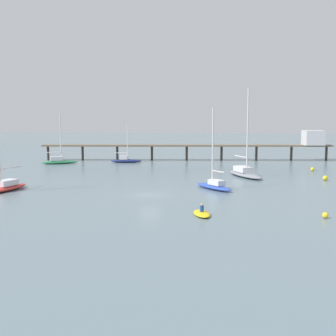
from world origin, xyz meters
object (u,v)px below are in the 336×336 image
at_px(dinghy_yellow, 202,213).
at_px(mooring_buoy_inner, 312,169).
at_px(sailboat_green, 59,160).
at_px(sailboat_red, 4,186).
at_px(sailboat_blue, 214,184).
at_px(sailboat_gray, 245,172).
at_px(sailboat_navy, 126,160).
at_px(mooring_buoy_near, 325,215).
at_px(mooring_buoy_mid, 325,178).
at_px(pier, 243,143).

height_order(dinghy_yellow, mooring_buoy_inner, dinghy_yellow).
bearing_deg(sailboat_green, sailboat_red, -79.36).
xyz_separation_m(sailboat_blue, sailboat_red, (-25.66, -5.17, 0.04)).
bearing_deg(sailboat_green, sailboat_gray, -20.22).
relative_size(sailboat_navy, mooring_buoy_near, 14.04).
xyz_separation_m(sailboat_gray, mooring_buoy_near, (6.42, -26.50, -0.46)).
xyz_separation_m(mooring_buoy_inner, mooring_buoy_mid, (-0.17, -11.00, 0.04)).
bearing_deg(sailboat_gray, sailboat_navy, 143.20).
relative_size(sailboat_gray, mooring_buoy_inner, 20.98).
relative_size(sailboat_green, dinghy_yellow, 2.82).
relative_size(pier, sailboat_navy, 7.76).
height_order(sailboat_blue, sailboat_navy, sailboat_blue).
bearing_deg(sailboat_navy, pier, 18.33).
relative_size(sailboat_blue, sailboat_navy, 1.31).
height_order(sailboat_red, dinghy_yellow, sailboat_red).
bearing_deg(sailboat_green, dinghy_yellow, -52.41).
bearing_deg(sailboat_navy, sailboat_gray, -36.80).
bearing_deg(sailboat_gray, dinghy_yellow, -99.81).
distance_m(sailboat_blue, mooring_buoy_near, 17.61).
height_order(sailboat_green, sailboat_gray, sailboat_gray).
bearing_deg(sailboat_red, sailboat_green, 100.64).
relative_size(pier, dinghy_yellow, 17.67).
xyz_separation_m(sailboat_navy, mooring_buoy_mid, (34.54, -19.65, -0.21)).
bearing_deg(sailboat_gray, sailboat_red, -149.46).
distance_m(mooring_buoy_mid, mooring_buoy_near, 24.68).
bearing_deg(mooring_buoy_near, mooring_buoy_mid, 78.39).
distance_m(sailboat_green, dinghy_yellow, 50.64).
bearing_deg(mooring_buoy_near, sailboat_navy, 124.01).
bearing_deg(sailboat_blue, dinghy_yellow, -92.10).
xyz_separation_m(pier, sailboat_gray, (-0.22, -25.07, -3.05)).
bearing_deg(sailboat_red, mooring_buoy_near, -13.84).
relative_size(sailboat_gray, mooring_buoy_mid, 18.68).
bearing_deg(sailboat_green, mooring_buoy_inner, -5.36).
bearing_deg(sailboat_gray, mooring_buoy_mid, -11.54).
bearing_deg(mooring_buoy_mid, sailboat_green, 161.81).
height_order(mooring_buoy_inner, mooring_buoy_near, mooring_buoy_inner).
height_order(mooring_buoy_inner, mooring_buoy_mid, mooring_buoy_mid).
distance_m(sailboat_blue, sailboat_navy, 35.29).
distance_m(sailboat_gray, mooring_buoy_mid, 11.63).
height_order(sailboat_green, sailboat_navy, sailboat_green).
distance_m(sailboat_blue, sailboat_gray, 13.08).
height_order(sailboat_navy, mooring_buoy_inner, sailboat_navy).
height_order(sailboat_red, mooring_buoy_inner, sailboat_red).
xyz_separation_m(sailboat_gray, mooring_buoy_mid, (11.39, -2.33, -0.38)).
relative_size(sailboat_red, sailboat_navy, 1.60).
relative_size(sailboat_gray, mooring_buoy_near, 24.01).
distance_m(sailboat_green, mooring_buoy_mid, 49.42).
xyz_separation_m(sailboat_blue, dinghy_yellow, (-0.54, -14.61, -0.46)).
relative_size(sailboat_green, mooring_buoy_inner, 15.19).
relative_size(sailboat_navy, mooring_buoy_mid, 10.92).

